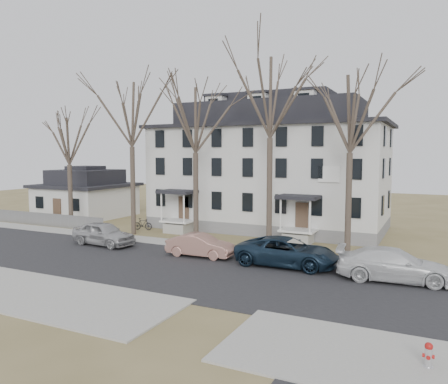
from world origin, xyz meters
The scene contains 20 objects.
ground centered at (0.00, 0.00, 0.00)m, with size 120.00×120.00×0.00m, color olive.
main_road centered at (0.00, 2.00, 0.00)m, with size 120.00×10.00×0.04m, color #27272A.
far_sidewalk centered at (0.00, 8.00, 0.00)m, with size 120.00×2.00×0.08m, color #A09F97.
near_sidewalk_right centered at (12.00, -5.00, 0.00)m, with size 14.00×5.00×0.08m, color #A09F97.
yellow_curb centered at (5.00, 7.10, 0.00)m, with size 14.00×0.25×0.06m, color gold.
boarding_house centered at (-2.00, 17.95, 5.38)m, with size 20.80×12.36×12.05m.
small_house centered at (-22.00, 16.00, 2.25)m, with size 8.70×8.70×5.00m.
fence centered at (-21.00, 9.50, 0.00)m, with size 14.00×0.06×1.20m, color gray.
tree_far_left centered at (-11.00, 9.80, 10.34)m, with size 8.40×8.40×13.72m.
tree_mid_left centered at (-5.00, 9.80, 9.60)m, with size 7.80×7.80×12.74m.
tree_center centered at (1.00, 9.80, 11.08)m, with size 9.00×9.00×14.70m.
tree_mid_right centered at (6.50, 9.80, 9.60)m, with size 7.80×7.80×12.74m.
tree_bungalow centered at (-18.00, 9.80, 8.12)m, with size 6.60×6.60×10.78m.
car_silver centered at (-10.07, 5.07, 0.85)m, with size 2.02×5.01×1.71m, color #B3B3B4.
car_tan centered at (-1.99, 5.05, 0.73)m, with size 1.55×4.44×1.46m, color #A17063.
car_navy centered at (3.79, 5.24, 0.85)m, with size 2.81×6.10×1.70m, color #152536.
car_white centered at (9.79, 4.77, 0.85)m, with size 2.38×5.85×1.70m, color silver.
bicycle_left centered at (-7.88, 11.66, 0.43)m, with size 0.58×1.65×0.87m, color black.
bicycle_right centered at (-11.33, 11.52, 0.51)m, with size 0.48×1.71×1.03m, color black.
fire_hydrant centered at (11.59, -4.80, 0.43)m, with size 0.35×0.33×0.85m.
Camera 1 is at (11.57, -19.35, 6.69)m, focal length 35.00 mm.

